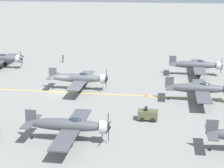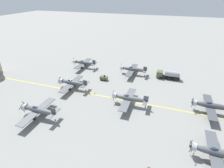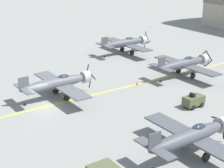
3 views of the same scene
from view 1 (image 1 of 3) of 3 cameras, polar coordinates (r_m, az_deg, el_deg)
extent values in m
plane|color=gray|center=(61.79, -7.95, -1.22)|extent=(400.00, 400.00, 0.00)
cube|color=yellow|center=(61.79, -7.95, -1.22)|extent=(0.30, 160.00, 0.01)
ellipsoid|color=#4C4F54|center=(57.74, 12.77, -0.62)|extent=(1.50, 9.50, 1.42)
ellipsoid|color=#232D3D|center=(57.68, 13.93, -0.13)|extent=(0.80, 1.70, 0.76)
cube|color=#4C4F54|center=(57.90, 13.50, -0.96)|extent=(12.00, 2.10, 0.16)
cube|color=#4C4F54|center=(57.51, 8.72, -0.30)|extent=(4.40, 1.10, 0.12)
cube|color=#4C4F54|center=(57.32, 8.75, 0.32)|extent=(0.14, 1.30, 1.60)
cylinder|color=black|center=(59.51, 13.35, -1.12)|extent=(0.14, 0.14, 1.26)
cylinder|color=black|center=(59.70, 13.31, -1.70)|extent=(0.22, 0.90, 0.90)
cylinder|color=black|center=(56.67, 13.58, -2.02)|extent=(0.14, 0.14, 1.26)
cylinder|color=black|center=(56.86, 13.53, -2.63)|extent=(0.22, 0.90, 0.90)
cylinder|color=black|center=(58.11, 8.57, -2.21)|extent=(0.12, 0.36, 0.36)
cylinder|color=#B7B7BC|center=(78.22, -14.03, 3.75)|extent=(1.57, 0.90, 1.58)
ellipsoid|color=#232D3D|center=(79.42, -16.27, 4.18)|extent=(0.80, 1.70, 0.76)
cube|color=#4E5055|center=(79.77, -16.47, 3.55)|extent=(12.00, 2.10, 0.16)
sphere|color=black|center=(78.04, -13.69, 3.74)|extent=(0.56, 0.56, 0.56)
cube|color=black|center=(77.51, -13.84, 4.23)|extent=(0.94, 0.06, 1.61)
cube|color=black|center=(78.65, -13.50, 4.16)|extent=(1.61, 0.06, 0.94)
cube|color=black|center=(78.57, -13.54, 3.26)|extent=(0.94, 0.06, 1.61)
cube|color=black|center=(77.43, -13.88, 3.32)|extent=(1.61, 0.06, 0.94)
cylinder|color=black|center=(81.23, -16.00, 3.36)|extent=(0.14, 0.14, 1.26)
cylinder|color=black|center=(81.37, -15.96, 2.93)|extent=(0.22, 0.90, 0.90)
ellipsoid|color=#4E5156|center=(72.61, 12.45, 2.89)|extent=(1.50, 9.50, 1.42)
cylinder|color=#B7B7BC|center=(73.07, 15.93, 2.73)|extent=(1.57, 0.90, 1.58)
ellipsoid|color=#232D3D|center=(72.58, 13.37, 3.28)|extent=(0.80, 1.70, 0.76)
cube|color=#4E5156|center=(72.75, 13.03, 2.61)|extent=(12.00, 2.10, 0.16)
cube|color=#4E5156|center=(72.39, 9.22, 3.15)|extent=(4.40, 1.10, 0.12)
cube|color=#4E5156|center=(72.25, 9.25, 3.65)|extent=(0.14, 1.30, 1.60)
sphere|color=black|center=(73.14, 16.32, 2.71)|extent=(0.56, 0.56, 0.56)
cube|color=black|center=(73.77, 16.27, 3.17)|extent=(1.59, 0.06, 0.99)
cube|color=black|center=(73.73, 16.23, 2.22)|extent=(0.99, 0.06, 1.59)
cube|color=black|center=(72.51, 16.36, 2.23)|extent=(1.59, 0.06, 0.99)
cube|color=black|center=(72.55, 16.41, 3.21)|extent=(0.99, 0.06, 1.59)
cylinder|color=black|center=(74.35, 12.91, 2.41)|extent=(0.14, 0.14, 1.26)
cylinder|color=black|center=(74.50, 12.88, 1.94)|extent=(0.22, 0.90, 0.90)
cylinder|color=black|center=(71.45, 13.08, 1.83)|extent=(0.14, 0.14, 1.26)
cylinder|color=black|center=(71.60, 13.05, 1.34)|extent=(0.22, 0.90, 0.90)
cylinder|color=black|center=(72.87, 9.10, 1.61)|extent=(0.12, 0.36, 0.36)
ellipsoid|color=#4A4D52|center=(43.22, -7.09, -6.18)|extent=(1.50, 9.50, 1.42)
cylinder|color=#B7B7BC|center=(42.30, -1.23, -6.57)|extent=(1.58, 0.90, 1.58)
ellipsoid|color=#232D3D|center=(42.73, -5.64, -5.59)|extent=(0.80, 1.70, 0.76)
cube|color=#4A4D52|center=(43.16, -6.10, -6.66)|extent=(12.00, 2.10, 0.16)
cube|color=#4A4D52|center=(44.39, -12.22, -5.61)|extent=(4.40, 1.10, 0.12)
cube|color=#4A4D52|center=(44.15, -12.27, -4.83)|extent=(0.14, 1.30, 1.60)
sphere|color=black|center=(42.22, -0.56, -6.61)|extent=(0.56, 0.56, 0.56)
cube|color=black|center=(42.70, -0.53, -7.59)|extent=(0.44, 0.06, 1.75)
cube|color=black|center=(41.50, -0.75, -7.26)|extent=(1.75, 0.06, 0.44)
cube|color=black|center=(41.75, -0.60, -5.60)|extent=(0.44, 0.06, 1.75)
cube|color=black|center=(42.95, -0.38, -5.98)|extent=(1.75, 0.06, 0.44)
cylinder|color=black|center=(44.74, -5.60, -6.67)|extent=(0.14, 0.14, 1.26)
cylinder|color=black|center=(44.99, -5.57, -7.40)|extent=(0.22, 0.90, 0.90)
cylinder|color=black|center=(42.09, -6.58, -8.24)|extent=(0.14, 0.14, 1.26)
cylinder|color=black|center=(42.36, -6.55, -9.02)|extent=(0.22, 0.90, 0.90)
cylinder|color=black|center=(45.19, -12.14, -7.98)|extent=(0.12, 0.36, 0.36)
cube|color=#494C51|center=(41.95, 14.94, -7.13)|extent=(4.40, 1.10, 0.12)
cube|color=#494C51|center=(41.70, 15.01, -6.31)|extent=(0.14, 1.30, 1.60)
cylinder|color=black|center=(42.78, 14.66, -9.61)|extent=(0.12, 0.36, 0.36)
ellipsoid|color=#585B60|center=(62.12, -5.39, 0.93)|extent=(1.50, 9.50, 1.42)
cylinder|color=#B7B7BC|center=(61.23, -1.34, 0.77)|extent=(1.58, 0.90, 1.58)
ellipsoid|color=#232D3D|center=(61.71, -4.37, 1.40)|extent=(0.80, 1.70, 0.76)
cube|color=#585B60|center=(62.03, -4.70, 0.61)|extent=(12.00, 2.10, 0.16)
cube|color=#585B60|center=(63.16, -9.00, 1.20)|extent=(4.40, 1.10, 0.12)
cube|color=#585B60|center=(62.99, -9.02, 1.77)|extent=(0.14, 1.30, 1.60)
sphere|color=black|center=(61.15, -0.88, 0.75)|extent=(0.56, 0.56, 0.56)
cube|color=black|center=(60.29, -1.00, 0.83)|extent=(1.68, 0.06, 0.76)
cube|color=black|center=(61.23, -0.83, 1.57)|extent=(0.76, 0.06, 1.68)
cube|color=black|center=(62.01, -0.75, 0.68)|extent=(1.68, 0.06, 0.76)
cube|color=black|center=(61.08, -0.92, -0.06)|extent=(0.76, 0.06, 1.68)
cylinder|color=black|center=(63.61, -4.38, 0.42)|extent=(0.14, 0.14, 1.26)
cylinder|color=black|center=(63.79, -4.37, -0.12)|extent=(0.22, 0.90, 0.90)
cylinder|color=black|center=(60.81, -5.00, -0.35)|extent=(0.14, 0.14, 1.26)
cylinder|color=black|center=(60.99, -4.98, -0.92)|extent=(0.22, 0.90, 0.90)
cylinder|color=black|center=(63.73, -8.97, -0.55)|extent=(0.12, 0.36, 0.36)
cube|color=#515638|center=(49.61, 5.48, -4.63)|extent=(1.40, 2.60, 1.10)
cube|color=black|center=(49.35, 5.20, -3.79)|extent=(0.70, 0.36, 0.44)
cylinder|color=black|center=(50.41, 6.32, -4.93)|extent=(0.20, 0.60, 0.60)
cylinder|color=black|center=(49.13, 6.26, -5.51)|extent=(0.20, 0.60, 0.60)
cylinder|color=black|center=(50.47, 4.70, -4.85)|extent=(0.20, 0.60, 0.60)
cylinder|color=black|center=(49.19, 4.59, -5.43)|extent=(0.20, 0.60, 0.60)
cylinder|color=#515638|center=(82.36, -7.46, 3.58)|extent=(0.27, 0.27, 0.88)
cylinder|color=#515638|center=(82.19, -7.48, 4.12)|extent=(0.40, 0.40, 0.73)
sphere|color=tan|center=(82.08, -7.50, 4.45)|extent=(0.24, 0.24, 0.24)
cone|color=orange|center=(59.12, 5.24, -1.67)|extent=(0.36, 0.36, 0.55)
camera|label=2|loc=(100.45, -4.93, 21.75)|focal=28.00mm
camera|label=3|loc=(38.13, -54.77, 8.51)|focal=60.00mm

